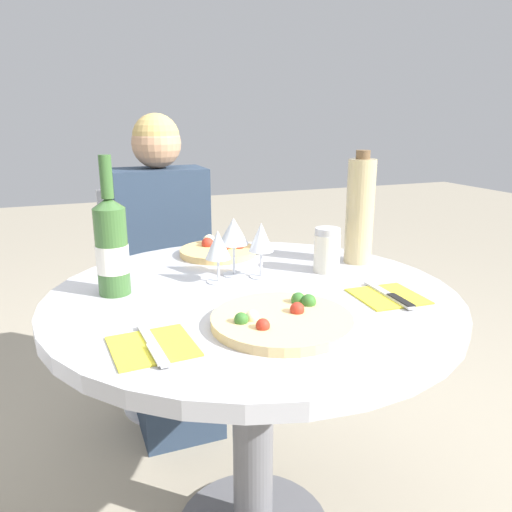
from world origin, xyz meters
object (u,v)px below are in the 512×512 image
(pizza_large, at_px, (282,320))
(tall_carafe, at_px, (360,211))
(dining_table, at_px, (253,344))
(wine_bottle, at_px, (112,246))
(chair_behind_diner, at_px, (162,302))
(seated_diner, at_px, (168,290))

(pizza_large, bearing_deg, tall_carafe, 40.40)
(tall_carafe, bearing_deg, dining_table, -161.75)
(dining_table, relative_size, wine_bottle, 3.01)
(pizza_large, relative_size, tall_carafe, 0.91)
(chair_behind_diner, xyz_separation_m, pizza_large, (0.06, -1.03, 0.32))
(wine_bottle, distance_m, tall_carafe, 0.69)
(chair_behind_diner, xyz_separation_m, wine_bottle, (-0.24, -0.71, 0.43))
(chair_behind_diner, distance_m, seated_diner, 0.17)
(pizza_large, distance_m, wine_bottle, 0.45)
(pizza_large, height_order, wine_bottle, wine_bottle)
(wine_bottle, bearing_deg, chair_behind_diner, 71.52)
(seated_diner, distance_m, tall_carafe, 0.80)
(dining_table, relative_size, chair_behind_diner, 1.15)
(seated_diner, bearing_deg, dining_table, 96.54)
(seated_diner, height_order, wine_bottle, seated_diner)
(chair_behind_diner, xyz_separation_m, tall_carafe, (0.45, -0.69, 0.46))
(dining_table, height_order, chair_behind_diner, chair_behind_diner)
(dining_table, height_order, tall_carafe, tall_carafe)
(chair_behind_diner, height_order, wine_bottle, wine_bottle)
(pizza_large, height_order, tall_carafe, tall_carafe)
(dining_table, height_order, pizza_large, pizza_large)
(dining_table, bearing_deg, pizza_large, -94.87)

